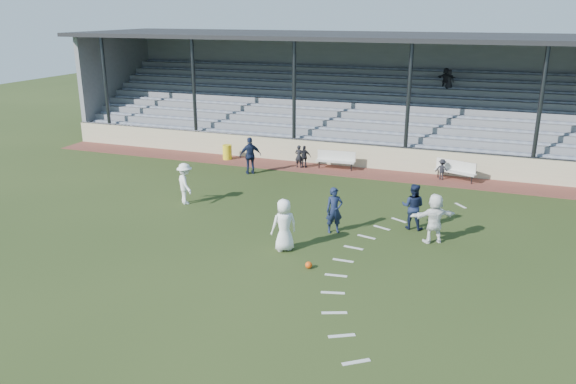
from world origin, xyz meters
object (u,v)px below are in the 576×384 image
object	(u,v)px
trash_bin	(227,152)
player_navy_lead	(334,210)
bench_left	(336,158)
bench_right	(456,169)
player_white_lead	(284,225)
football	(309,265)

from	to	relation	value
trash_bin	player_navy_lead	bearing A→B (deg)	-44.61
bench_left	bench_right	xyz separation A→B (m)	(5.95, 0.08, 0.00)
bench_left	trash_bin	bearing A→B (deg)	178.05
player_white_lead	player_navy_lead	size ratio (longest dim) A/B	1.06
bench_left	trash_bin	xyz separation A→B (m)	(-6.16, -0.10, -0.17)
trash_bin	football	xyz separation A→B (m)	(8.49, -11.54, -0.31)
bench_left	player_navy_lead	distance (m)	8.70
bench_left	trash_bin	size ratio (longest dim) A/B	2.53
bench_right	player_navy_lead	distance (m)	9.25
bench_left	trash_bin	world-z (taller)	bench_left
bench_right	football	distance (m)	12.27
bench_left	football	size ratio (longest dim) A/B	9.00
trash_bin	football	bearing A→B (deg)	-53.66
bench_left	trash_bin	distance (m)	6.17
player_navy_lead	football	bearing A→B (deg)	-119.19
football	player_navy_lead	world-z (taller)	player_navy_lead
bench_left	player_navy_lead	world-z (taller)	player_navy_lead
bench_left	player_navy_lead	xyz separation A→B (m)	(2.25, -8.40, 0.28)
bench_left	bench_right	distance (m)	5.95
bench_left	bench_right	world-z (taller)	same
trash_bin	football	world-z (taller)	trash_bin
player_navy_lead	bench_right	bearing A→B (deg)	35.83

